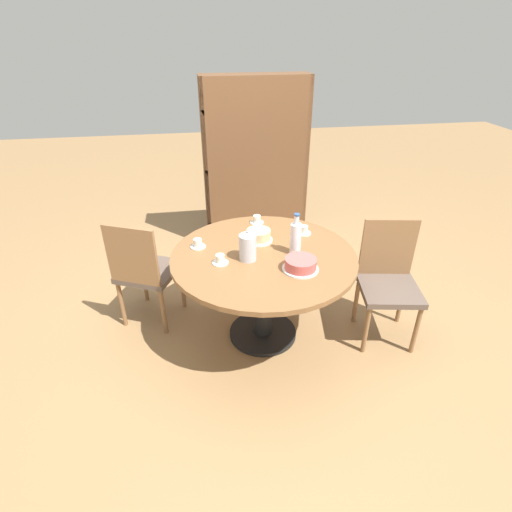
# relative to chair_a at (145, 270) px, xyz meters

# --- Properties ---
(ground_plane) EXTENTS (14.00, 14.00, 0.00)m
(ground_plane) POSITION_rel_chair_a_xyz_m (0.87, -0.33, -0.49)
(ground_plane) COLOR #937047
(dining_table) EXTENTS (1.31, 1.31, 0.73)m
(dining_table) POSITION_rel_chair_a_xyz_m (0.87, -0.33, 0.10)
(dining_table) COLOR black
(dining_table) RESTS_ON ground_plane
(chair_a) EXTENTS (0.56, 0.56, 0.91)m
(chair_a) POSITION_rel_chair_a_xyz_m (0.00, 0.00, 0.00)
(chair_a) COLOR olive
(chair_a) RESTS_ON ground_plane
(chair_b) EXTENTS (0.49, 0.49, 0.91)m
(chair_b) POSITION_rel_chair_a_xyz_m (1.80, -0.43, 0.00)
(chair_b) COLOR olive
(chair_b) RESTS_ON ground_plane
(bookshelf) EXTENTS (1.08, 0.28, 1.73)m
(bookshelf) POSITION_rel_chair_a_xyz_m (1.08, 1.31, 0.35)
(bookshelf) COLOR brown
(bookshelf) RESTS_ON ground_plane
(coffee_pot) EXTENTS (0.12, 0.12, 0.22)m
(coffee_pot) POSITION_rel_chair_a_xyz_m (0.75, -0.37, 0.34)
(coffee_pot) COLOR silver
(coffee_pot) RESTS_ON dining_table
(water_bottle) EXTENTS (0.08, 0.08, 0.30)m
(water_bottle) POSITION_rel_chair_a_xyz_m (1.09, -0.34, 0.36)
(water_bottle) COLOR silver
(water_bottle) RESTS_ON dining_table
(cake_main) EXTENTS (0.24, 0.24, 0.08)m
(cake_main) POSITION_rel_chair_a_xyz_m (1.08, -0.56, 0.28)
(cake_main) COLOR white
(cake_main) RESTS_ON dining_table
(cake_second) EXTENTS (0.21, 0.21, 0.09)m
(cake_second) POSITION_rel_chair_a_xyz_m (0.87, -0.11, 0.28)
(cake_second) COLOR white
(cake_second) RESTS_ON dining_table
(cup_a) EXTENTS (0.11, 0.11, 0.06)m
(cup_a) POSITION_rel_chair_a_xyz_m (0.91, 0.19, 0.26)
(cup_a) COLOR silver
(cup_a) RESTS_ON dining_table
(cup_b) EXTENTS (0.11, 0.11, 0.06)m
(cup_b) POSITION_rel_chair_a_xyz_m (0.56, -0.39, 0.26)
(cup_b) COLOR silver
(cup_b) RESTS_ON dining_table
(cup_c) EXTENTS (0.11, 0.11, 0.06)m
(cup_c) POSITION_rel_chair_a_xyz_m (1.24, -0.05, 0.26)
(cup_c) COLOR silver
(cup_c) RESTS_ON dining_table
(cup_d) EXTENTS (0.11, 0.11, 0.06)m
(cup_d) POSITION_rel_chair_a_xyz_m (0.42, -0.14, 0.26)
(cup_d) COLOR silver
(cup_d) RESTS_ON dining_table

